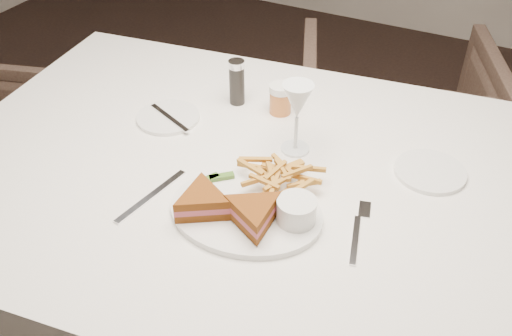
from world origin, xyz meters
name	(u,v)px	position (x,y,z in m)	size (l,w,h in m)	color
ground	(205,312)	(0.00, 0.00, 0.00)	(5.00, 5.00, 0.00)	black
table	(264,283)	(0.26, -0.09, 0.38)	(1.54, 1.02, 0.75)	white
chair_far	(393,127)	(0.35, 0.81, 0.36)	(0.70, 0.65, 0.72)	#4A372D
table_setting	(263,173)	(0.27, -0.13, 0.79)	(0.81, 0.56, 0.18)	white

